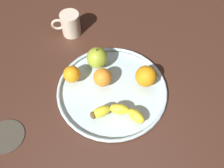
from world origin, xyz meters
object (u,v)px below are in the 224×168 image
Objects in this scene: orange_back_left at (103,77)px; fruit_bowl at (112,90)px; banana at (118,112)px; apple at (97,58)px; orange_center at (146,76)px; ambient_coaster at (6,136)px; orange_front_left at (72,74)px; ambient_mug at (70,24)px.

fruit_bowl is at bearing 132.99° from orange_back_left.
banana is (-0.35, 10.38, 2.63)cm from fruit_bowl.
orange_back_left is at bearing -60.04° from banana.
orange_back_left is (-0.83, 8.53, -0.62)cm from apple.
fruit_bowl is 6.00× the size of orange_back_left.
banana is 16.46cm from orange_center.
ambient_coaster is (36.12, 11.86, -0.62)cm from fruit_bowl.
orange_back_left is at bearing -7.99° from orange_center.
orange_front_left reaches higher than ambient_coaster.
ambient_coaster is (22.73, 18.02, -4.55)cm from orange_front_left.
orange_front_left is at bearing -33.73° from banana.
apple reaches higher than banana.
orange_front_left is (13.39, -6.16, 3.93)cm from fruit_bowl.
orange_back_left is 0.87× the size of orange_center.
apple is at bearing -144.11° from ambient_coaster.
ambient_mug reaches higher than orange_center.
orange_back_left is 30.11cm from ambient_mug.
orange_front_left is at bearing -11.51° from orange_center.
ambient_mug is at bearing -68.19° from fruit_bowl.
banana is at bearing 129.72° from orange_front_left.
banana is at bearing 100.42° from apple.
ambient_coaster is (23.50, 43.41, -4.64)cm from ambient_mug.
apple is at bearing 114.12° from ambient_mug.
ambient_coaster is at bearing 61.57° from ambient_mug.
fruit_bowl is 5.22× the size of orange_center.
ambient_mug is (24.73, -30.58, -0.62)cm from orange_center.
ambient_coaster is at bearing 35.89° from apple.
fruit_bowl reaches higher than ambient_coaster.
apple is (3.69, -11.60, 4.78)cm from fruit_bowl.
apple reaches higher than ambient_mug.
ambient_mug is at bearing -118.43° from ambient_coaster.
fruit_bowl is at bearing -161.83° from ambient_coaster.
banana is at bearing 107.19° from ambient_mug.
ambient_coaster is (32.43, 23.46, -5.40)cm from apple.
banana is 1.57× the size of ambient_coaster.
orange_front_left reaches higher than banana.
orange_back_left is at bearing 95.59° from apple.
orange_center is at bearing 168.49° from orange_front_left.
fruit_bowl is 13.08cm from apple.
apple is at bearing -150.69° from orange_front_left.
orange_center is at bearing -165.11° from ambient_coaster.
apple is at bearing -84.41° from orange_back_left.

